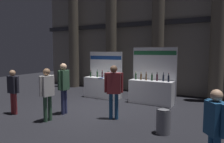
{
  "coord_description": "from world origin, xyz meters",
  "views": [
    {
      "loc": [
        4.65,
        -6.64,
        2.26
      ],
      "look_at": [
        0.46,
        0.76,
        1.45
      ],
      "focal_mm": 34.04,
      "sensor_mm": 36.0,
      "label": 1
    }
  ],
  "objects_px": {
    "visitor_0": "(64,84)",
    "visitor_5": "(114,87)",
    "exhibitor_booth_0": "(102,86)",
    "trash_bin": "(163,121)",
    "visitor_3": "(13,88)",
    "exhibitor_booth_1": "(151,89)",
    "visitor_4": "(47,90)",
    "visitor_1": "(215,126)"
  },
  "relations": [
    {
      "from": "trash_bin",
      "to": "exhibitor_booth_1",
      "type": "bearing_deg",
      "value": 114.47
    },
    {
      "from": "visitor_5",
      "to": "visitor_3",
      "type": "bearing_deg",
      "value": -6.12
    },
    {
      "from": "exhibitor_booth_1",
      "to": "visitor_4",
      "type": "bearing_deg",
      "value": -118.74
    },
    {
      "from": "visitor_3",
      "to": "visitor_1",
      "type": "bearing_deg",
      "value": -5.39
    },
    {
      "from": "visitor_0",
      "to": "visitor_4",
      "type": "distance_m",
      "value": 0.88
    },
    {
      "from": "visitor_0",
      "to": "visitor_5",
      "type": "bearing_deg",
      "value": 99.59
    },
    {
      "from": "visitor_3",
      "to": "visitor_5",
      "type": "distance_m",
      "value": 3.64
    },
    {
      "from": "visitor_3",
      "to": "visitor_5",
      "type": "height_order",
      "value": "visitor_5"
    },
    {
      "from": "visitor_4",
      "to": "visitor_3",
      "type": "bearing_deg",
      "value": 98.34
    },
    {
      "from": "exhibitor_booth_0",
      "to": "visitor_0",
      "type": "bearing_deg",
      "value": -85.48
    },
    {
      "from": "visitor_5",
      "to": "visitor_4",
      "type": "bearing_deg",
      "value": 8.36
    },
    {
      "from": "visitor_3",
      "to": "exhibitor_booth_1",
      "type": "bearing_deg",
      "value": 46.68
    },
    {
      "from": "trash_bin",
      "to": "visitor_3",
      "type": "xyz_separation_m",
      "value": [
        -5.2,
        -0.84,
        0.59
      ]
    },
    {
      "from": "visitor_0",
      "to": "visitor_4",
      "type": "xyz_separation_m",
      "value": [
        0.09,
        -0.87,
        -0.07
      ]
    },
    {
      "from": "exhibitor_booth_1",
      "to": "visitor_0",
      "type": "xyz_separation_m",
      "value": [
        -2.23,
        -3.04,
        0.49
      ]
    },
    {
      "from": "visitor_4",
      "to": "visitor_5",
      "type": "relative_size",
      "value": 0.95
    },
    {
      "from": "visitor_4",
      "to": "exhibitor_booth_1",
      "type": "bearing_deg",
      "value": -21.72
    },
    {
      "from": "trash_bin",
      "to": "visitor_5",
      "type": "xyz_separation_m",
      "value": [
        -1.79,
        0.42,
        0.74
      ]
    },
    {
      "from": "visitor_0",
      "to": "visitor_1",
      "type": "bearing_deg",
      "value": 71.07
    },
    {
      "from": "exhibitor_booth_0",
      "to": "visitor_0",
      "type": "distance_m",
      "value": 3.04
    },
    {
      "from": "visitor_0",
      "to": "visitor_3",
      "type": "height_order",
      "value": "visitor_0"
    },
    {
      "from": "exhibitor_booth_0",
      "to": "trash_bin",
      "type": "height_order",
      "value": "exhibitor_booth_0"
    },
    {
      "from": "trash_bin",
      "to": "exhibitor_booth_0",
      "type": "bearing_deg",
      "value": 141.84
    },
    {
      "from": "trash_bin",
      "to": "visitor_4",
      "type": "relative_size",
      "value": 0.4
    },
    {
      "from": "exhibitor_booth_1",
      "to": "trash_bin",
      "type": "bearing_deg",
      "value": -65.53
    },
    {
      "from": "exhibitor_booth_0",
      "to": "exhibitor_booth_1",
      "type": "relative_size",
      "value": 0.92
    },
    {
      "from": "exhibitor_booth_0",
      "to": "visitor_0",
      "type": "height_order",
      "value": "exhibitor_booth_0"
    },
    {
      "from": "visitor_0",
      "to": "visitor_1",
      "type": "height_order",
      "value": "visitor_0"
    },
    {
      "from": "trash_bin",
      "to": "visitor_4",
      "type": "bearing_deg",
      "value": -167.23
    },
    {
      "from": "trash_bin",
      "to": "visitor_0",
      "type": "distance_m",
      "value": 3.72
    },
    {
      "from": "visitor_3",
      "to": "visitor_5",
      "type": "relative_size",
      "value": 0.89
    },
    {
      "from": "visitor_0",
      "to": "visitor_3",
      "type": "relative_size",
      "value": 1.15
    },
    {
      "from": "visitor_3",
      "to": "trash_bin",
      "type": "bearing_deg",
      "value": 9.75
    },
    {
      "from": "exhibitor_booth_1",
      "to": "visitor_1",
      "type": "height_order",
      "value": "exhibitor_booth_1"
    },
    {
      "from": "exhibitor_booth_0",
      "to": "visitor_3",
      "type": "xyz_separation_m",
      "value": [
        -1.33,
        -3.89,
        0.35
      ]
    },
    {
      "from": "visitor_3",
      "to": "visitor_0",
      "type": "bearing_deg",
      "value": 30.72
    },
    {
      "from": "visitor_4",
      "to": "visitor_0",
      "type": "bearing_deg",
      "value": 12.77
    },
    {
      "from": "exhibitor_booth_1",
      "to": "visitor_0",
      "type": "relative_size",
      "value": 1.32
    },
    {
      "from": "visitor_0",
      "to": "visitor_5",
      "type": "xyz_separation_m",
      "value": [
        1.85,
        0.36,
        -0.02
      ]
    },
    {
      "from": "visitor_3",
      "to": "exhibitor_booth_0",
      "type": "bearing_deg",
      "value": 71.73
    },
    {
      "from": "exhibitor_booth_1",
      "to": "visitor_4",
      "type": "height_order",
      "value": "exhibitor_booth_1"
    },
    {
      "from": "visitor_0",
      "to": "visitor_1",
      "type": "distance_m",
      "value": 5.25
    }
  ]
}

